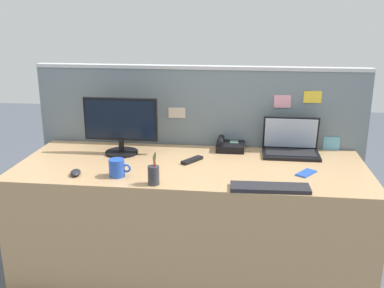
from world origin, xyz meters
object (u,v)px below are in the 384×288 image
(desktop_monitor, at_px, (121,124))
(cell_phone_blue_case, at_px, (306,173))
(computer_mouse_right_hand, at_px, (76,173))
(coffee_mug, at_px, (117,168))
(tv_remote, at_px, (192,160))
(desk_phone, at_px, (229,146))
(pen_cup, at_px, (154,175))
(keyboard_main, at_px, (270,188))
(laptop, at_px, (291,145))

(desktop_monitor, distance_m, cell_phone_blue_case, 1.23)
(computer_mouse_right_hand, relative_size, coffee_mug, 0.77)
(desktop_monitor, distance_m, computer_mouse_right_hand, 0.51)
(tv_remote, bearing_deg, coffee_mug, -107.61)
(desk_phone, xyz_separation_m, computer_mouse_right_hand, (-0.88, -0.61, -0.01))
(desk_phone, distance_m, tv_remote, 0.36)
(pen_cup, distance_m, coffee_mug, 0.26)
(computer_mouse_right_hand, xyz_separation_m, cell_phone_blue_case, (1.35, 0.19, -0.01))
(computer_mouse_right_hand, height_order, cell_phone_blue_case, computer_mouse_right_hand)
(keyboard_main, distance_m, computer_mouse_right_hand, 1.13)
(desktop_monitor, xyz_separation_m, coffee_mug, (0.09, -0.43, -0.15))
(desktop_monitor, bearing_deg, cell_phone_blue_case, -12.17)
(laptop, xyz_separation_m, keyboard_main, (-0.16, -0.65, -0.05))
(cell_phone_blue_case, bearing_deg, pen_cup, -126.89)
(desktop_monitor, distance_m, tv_remote, 0.54)
(desk_phone, bearing_deg, tv_remote, -128.65)
(laptop, xyz_separation_m, computer_mouse_right_hand, (-1.29, -0.56, -0.05))
(pen_cup, relative_size, coffee_mug, 1.40)
(coffee_mug, bearing_deg, desktop_monitor, 102.02)
(tv_remote, bearing_deg, laptop, 54.89)
(coffee_mug, bearing_deg, keyboard_main, -6.26)
(pen_cup, bearing_deg, coffee_mug, 157.53)
(tv_remote, relative_size, coffee_mug, 1.31)
(laptop, distance_m, desk_phone, 0.42)
(cell_phone_blue_case, bearing_deg, laptop, 134.71)
(computer_mouse_right_hand, bearing_deg, desk_phone, 20.00)
(desktop_monitor, bearing_deg, keyboard_main, -28.63)
(desktop_monitor, relative_size, pen_cup, 2.72)
(desktop_monitor, height_order, pen_cup, desktop_monitor)
(tv_remote, distance_m, coffee_mug, 0.51)
(keyboard_main, bearing_deg, cell_phone_blue_case, 48.04)
(computer_mouse_right_hand, distance_m, cell_phone_blue_case, 1.36)
(computer_mouse_right_hand, xyz_separation_m, coffee_mug, (0.25, 0.01, 0.04))
(coffee_mug, bearing_deg, laptop, 28.04)
(pen_cup, relative_size, cell_phone_blue_case, 1.28)
(cell_phone_blue_case, bearing_deg, coffee_mug, -135.37)
(desktop_monitor, relative_size, tv_remote, 2.91)
(desk_phone, xyz_separation_m, pen_cup, (-0.39, -0.69, 0.03))
(desktop_monitor, bearing_deg, desk_phone, 12.93)
(pen_cup, height_order, cell_phone_blue_case, pen_cup)
(tv_remote, height_order, coffee_mug, coffee_mug)
(keyboard_main, distance_m, coffee_mug, 0.88)
(laptop, relative_size, cell_phone_blue_case, 2.59)
(computer_mouse_right_hand, bearing_deg, keyboard_main, -19.05)
(pen_cup, xyz_separation_m, cell_phone_blue_case, (0.86, 0.27, -0.05))
(keyboard_main, distance_m, pen_cup, 0.64)
(computer_mouse_right_hand, relative_size, pen_cup, 0.55)
(desktop_monitor, xyz_separation_m, tv_remote, (0.49, -0.12, -0.19))
(computer_mouse_right_hand, height_order, coffee_mug, coffee_mug)
(keyboard_main, xyz_separation_m, pen_cup, (-0.64, -0.00, 0.05))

